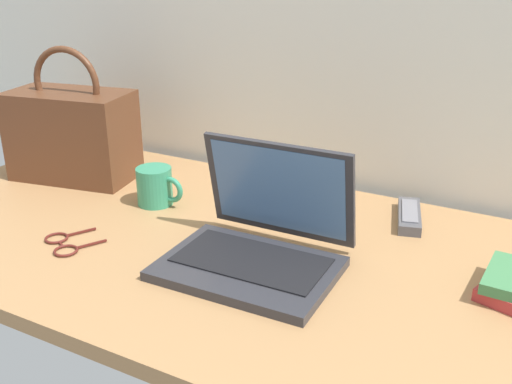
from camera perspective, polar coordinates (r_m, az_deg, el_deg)
name	(u,v)px	position (r m, az deg, el deg)	size (l,w,h in m)	color
desk	(243,252)	(1.18, -1.31, -5.83)	(1.60, 0.76, 0.03)	#A87A4C
laptop	(259,240)	(1.09, 0.28, -4.65)	(0.31, 0.27, 0.21)	#2D2D33
coffee_mug	(156,186)	(1.36, -9.65, 0.59)	(0.12, 0.08, 0.09)	#338C66
remote_control_near	(409,216)	(1.31, 14.56, -2.23)	(0.09, 0.17, 0.02)	#4C4C51
eyeglasses	(63,244)	(1.23, -18.10, -4.76)	(0.13, 0.13, 0.01)	#591E19
handbag	(72,133)	(1.55, -17.29, 5.45)	(0.32, 0.21, 0.33)	#59331E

